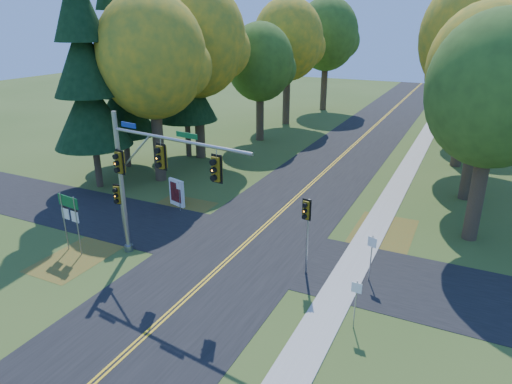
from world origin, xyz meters
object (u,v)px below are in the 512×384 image
at_px(east_signal_pole, 307,218).
at_px(route_sign_cluster, 69,212).
at_px(info_kiosk, 177,193).
at_px(traffic_mast, 148,172).

xyz_separation_m(east_signal_pole, route_sign_cluster, (-12.26, -3.28, -0.73)).
xyz_separation_m(route_sign_cluster, info_kiosk, (1.22, 8.00, -1.44)).
relative_size(traffic_mast, east_signal_pole, 2.08).
relative_size(east_signal_pole, info_kiosk, 2.16).
xyz_separation_m(traffic_mast, route_sign_cluster, (-4.68, -1.06, -2.63)).
bearing_deg(route_sign_cluster, east_signal_pole, 21.75).
height_order(east_signal_pole, info_kiosk, east_signal_pole).
distance_m(route_sign_cluster, info_kiosk, 8.22).
bearing_deg(route_sign_cluster, traffic_mast, 19.48).
bearing_deg(traffic_mast, route_sign_cluster, -159.47).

